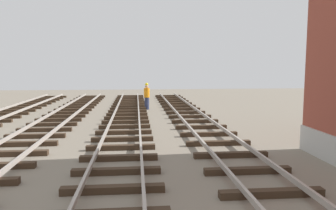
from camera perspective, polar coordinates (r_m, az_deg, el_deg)
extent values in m
cube|color=#38281C|center=(8.29, 17.55, -14.41)|extent=(2.50, 0.24, 0.18)
cube|color=#38281C|center=(9.76, 13.64, -11.01)|extent=(2.50, 0.24, 0.18)
cube|color=#38281C|center=(11.29, 10.82, -8.49)|extent=(2.50, 0.24, 0.18)
cube|color=#38281C|center=(12.86, 8.71, -6.56)|extent=(2.50, 0.24, 0.18)
cube|color=#38281C|center=(14.45, 7.07, -5.05)|extent=(2.50, 0.24, 0.18)
cube|color=#38281C|center=(16.06, 5.77, -3.84)|extent=(2.50, 0.24, 0.18)
cube|color=#38281C|center=(17.68, 4.70, -2.84)|extent=(2.50, 0.24, 0.18)
cube|color=#38281C|center=(19.31, 3.82, -2.02)|extent=(2.50, 0.24, 0.18)
cube|color=#38281C|center=(20.95, 3.08, -1.32)|extent=(2.50, 0.24, 0.18)
cube|color=#38281C|center=(22.59, 2.44, -0.72)|extent=(2.50, 0.24, 0.18)
cube|color=#38281C|center=(24.24, 1.89, -0.20)|extent=(2.50, 0.24, 0.18)
cube|color=#38281C|center=(25.89, 1.41, 0.25)|extent=(2.50, 0.24, 0.18)
cube|color=#38281C|center=(27.55, 0.99, 0.64)|extent=(2.50, 0.24, 0.18)
cube|color=#38281C|center=(29.20, 0.62, 0.99)|extent=(2.50, 0.24, 0.18)
cube|color=#38281C|center=(30.86, 0.28, 1.31)|extent=(2.50, 0.24, 0.18)
cube|color=#38281C|center=(32.52, -0.02, 1.59)|extent=(2.50, 0.24, 0.18)
cube|color=#38281C|center=(8.26, -9.51, -14.24)|extent=(2.50, 0.24, 0.18)
cube|color=#38281C|center=(9.56, -8.94, -11.29)|extent=(2.50, 0.24, 0.18)
cube|color=#38281C|center=(10.87, -8.52, -9.05)|extent=(2.50, 0.24, 0.18)
cube|color=#38281C|center=(12.19, -8.19, -7.29)|extent=(2.50, 0.24, 0.18)
cube|color=#38281C|center=(13.52, -7.92, -5.88)|extent=(2.50, 0.24, 0.18)
cube|color=#38281C|center=(14.86, -7.71, -4.72)|extent=(2.50, 0.24, 0.18)
cube|color=#38281C|center=(16.21, -7.53, -3.76)|extent=(2.50, 0.24, 0.18)
cube|color=#38281C|center=(17.56, -7.38, -2.94)|extent=(2.50, 0.24, 0.18)
cube|color=#38281C|center=(18.91, -7.25, -2.24)|extent=(2.50, 0.24, 0.18)
cube|color=#38281C|center=(20.27, -7.14, -1.63)|extent=(2.50, 0.24, 0.18)
cube|color=#38281C|center=(21.63, -7.04, -1.10)|extent=(2.50, 0.24, 0.18)
cube|color=#38281C|center=(22.99, -6.95, -0.63)|extent=(2.50, 0.24, 0.18)
cube|color=#38281C|center=(24.35, -6.88, -0.22)|extent=(2.50, 0.24, 0.18)
cube|color=#38281C|center=(25.71, -6.81, 0.15)|extent=(2.50, 0.24, 0.18)
cube|color=#38281C|center=(27.07, -6.75, 0.49)|extent=(2.50, 0.24, 0.18)
cube|color=#38281C|center=(28.44, -6.69, 0.79)|extent=(2.50, 0.24, 0.18)
cube|color=#38281C|center=(29.80, -6.64, 1.07)|extent=(2.50, 0.24, 0.18)
cube|color=#38281C|center=(31.17, -6.60, 1.32)|extent=(2.50, 0.24, 0.18)
cube|color=#38281C|center=(32.53, -6.55, 1.55)|extent=(2.50, 0.24, 0.18)
cube|color=#38281C|center=(12.46, -25.73, -7.60)|extent=(2.50, 0.24, 0.18)
cube|color=#38281C|center=(13.75, -23.71, -6.19)|extent=(2.50, 0.24, 0.18)
cube|color=#38281C|center=(15.05, -22.06, -5.02)|extent=(2.50, 0.24, 0.18)
cube|color=#38281C|center=(16.38, -20.67, -4.03)|extent=(2.50, 0.24, 0.18)
cube|color=#38281C|center=(17.72, -19.49, -3.19)|extent=(2.50, 0.24, 0.18)
cube|color=#38281C|center=(19.06, -18.49, -2.47)|extent=(2.50, 0.24, 0.18)
cube|color=#38281C|center=(20.42, -17.61, -1.84)|extent=(2.50, 0.24, 0.18)
cube|color=#38281C|center=(21.78, -16.85, -1.29)|extent=(2.50, 0.24, 0.18)
cube|color=#38281C|center=(23.14, -16.17, -0.80)|extent=(2.50, 0.24, 0.18)
cube|color=#38281C|center=(24.51, -15.57, -0.37)|extent=(2.50, 0.24, 0.18)
cube|color=#38281C|center=(25.89, -15.04, 0.01)|extent=(2.50, 0.24, 0.18)
cube|color=#38281C|center=(27.26, -14.56, 0.36)|extent=(2.50, 0.24, 0.18)
cube|color=#38281C|center=(28.64, -14.12, 0.67)|extent=(2.50, 0.24, 0.18)
cube|color=#38281C|center=(30.02, -13.73, 0.96)|extent=(2.50, 0.24, 0.18)
cube|color=#38281C|center=(31.41, -13.37, 1.22)|extent=(2.50, 0.24, 0.18)
cube|color=#38281C|center=(32.79, -13.04, 1.46)|extent=(2.50, 0.24, 0.18)
cube|color=#38281C|center=(22.80, -26.01, -1.34)|extent=(2.50, 0.24, 0.18)
cube|color=#38281C|center=(24.10, -24.86, -0.87)|extent=(2.50, 0.24, 0.18)
cube|color=#38281C|center=(25.42, -23.82, -0.45)|extent=(2.50, 0.24, 0.18)
cube|color=#38281C|center=(26.75, -22.89, -0.08)|extent=(2.50, 0.24, 0.18)
cube|color=#38281C|center=(28.08, -22.04, 0.26)|extent=(2.50, 0.24, 0.18)
cube|color=#38281C|center=(29.42, -21.27, 0.57)|extent=(2.50, 0.24, 0.18)
cube|color=#38281C|center=(30.77, -20.57, 0.86)|extent=(2.50, 0.24, 0.18)
cube|color=#38281C|center=(32.12, -19.93, 1.12)|extent=(2.50, 0.24, 0.18)
cube|color=#38281C|center=(33.48, -19.34, 1.35)|extent=(2.50, 0.24, 0.18)
cylinder|color=#262D4C|center=(23.15, -3.70, 0.29)|extent=(0.32, 0.32, 0.85)
cylinder|color=orange|center=(23.08, -3.71, 2.14)|extent=(0.40, 0.40, 0.65)
sphere|color=tan|center=(23.05, -3.72, 3.24)|extent=(0.24, 0.24, 0.24)
sphere|color=yellow|center=(23.04, -3.72, 3.59)|extent=(0.22, 0.22, 0.22)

